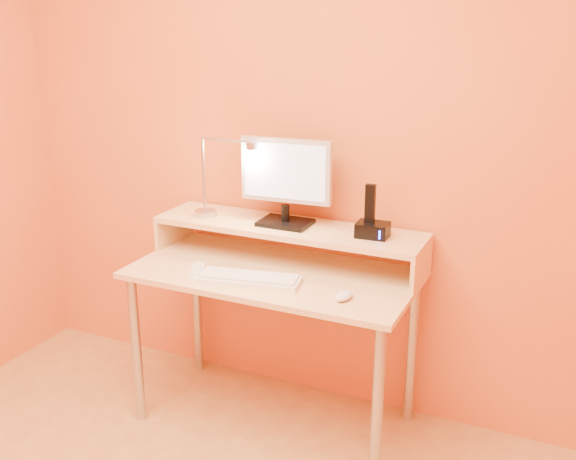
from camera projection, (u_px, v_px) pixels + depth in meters
The scene contains 25 objects.
wall_back at pixel (304, 134), 2.93m from camera, with size 3.00×0.04×2.50m, color #CC7138.
desk_leg_fl at pixel (136, 350), 2.94m from camera, with size 0.04×0.04×0.69m, color #ACABB3.
desk_leg_fr at pixel (377, 409), 2.50m from camera, with size 0.04×0.04×0.69m, color #ACABB3.
desk_leg_bl at pixel (197, 306), 3.37m from camera, with size 0.04×0.04×0.69m, color #ACABB3.
desk_leg_br at pixel (412, 350), 2.93m from camera, with size 0.04×0.04×0.69m, color #ACABB3.
desk_lower at pixel (273, 274), 2.82m from camera, with size 1.20×0.60×0.03m, color #E0AE77.
shelf_riser_left at pixel (175, 228), 3.16m from camera, with size 0.02×0.30×0.14m, color #E0AE77.
shelf_riser_right at pixel (422, 265), 2.69m from camera, with size 0.02×0.30×0.14m, color #E0AE77.
desk_shelf at pixel (288, 228), 2.90m from camera, with size 1.20×0.30×0.03m, color #E0AE77.
monitor_foot at pixel (285, 223), 2.90m from camera, with size 0.22×0.16×0.02m, color black.
monitor_neck at pixel (285, 213), 2.89m from camera, with size 0.04×0.04×0.07m, color black.
monitor_panel at pixel (286, 171), 2.84m from camera, with size 0.40×0.04×0.27m, color #BCBCBC.
monitor_back at pixel (289, 169), 2.86m from camera, with size 0.36×0.01×0.23m, color black.
monitor_screen at pixel (284, 171), 2.82m from camera, with size 0.36×0.00×0.24m, color #D0DAFF.
lamp_base at pixel (205, 213), 3.03m from camera, with size 0.10×0.10×0.03m, color #ACABB3.
lamp_post at pixel (204, 175), 2.97m from camera, with size 0.01×0.01×0.33m, color #ACABB3.
lamp_arm at pixel (226, 140), 2.87m from camera, with size 0.01×0.01×0.24m, color #ACABB3.
lamp_head at pixel (251, 146), 2.83m from camera, with size 0.04×0.04×0.03m, color #ACABB3.
lamp_bulb at pixel (251, 149), 2.83m from camera, with size 0.03×0.03×0.00m, color #FFEAC6.
phone_dock at pixel (373, 230), 2.74m from camera, with size 0.13×0.10×0.06m, color black.
phone_handset at pixel (370, 204), 2.71m from camera, with size 0.04×0.03×0.16m, color black.
phone_led at pixel (380, 235), 2.68m from camera, with size 0.01×0.00×0.04m, color #1826FB.
keyboard at pixel (249, 280), 2.70m from camera, with size 0.41×0.13×0.02m, color white.
mouse at pixel (344, 296), 2.53m from camera, with size 0.05×0.10×0.03m, color silver.
remote_control at pixel (197, 271), 2.79m from camera, with size 0.05×0.17×0.02m, color white.
Camera 1 is at (1.15, -1.18, 1.76)m, focal length 41.77 mm.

